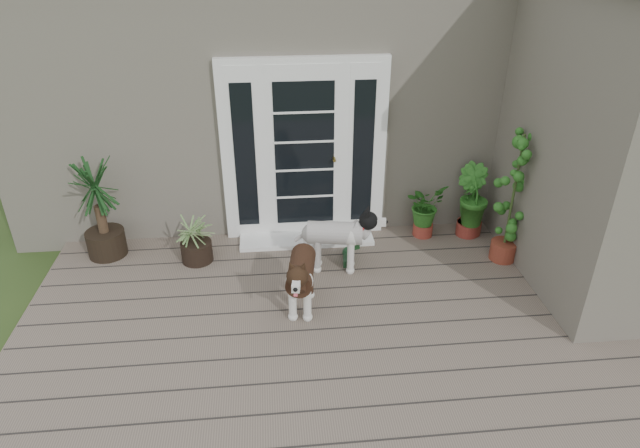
{
  "coord_description": "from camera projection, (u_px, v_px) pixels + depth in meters",
  "views": [
    {
      "loc": [
        -0.6,
        -3.36,
        3.52
      ],
      "look_at": [
        -0.1,
        1.75,
        0.7
      ],
      "focal_mm": 30.92,
      "sensor_mm": 36.0,
      "label": 1
    }
  ],
  "objects": [
    {
      "name": "herb_b",
      "position": [
        470.0,
        210.0,
        6.66
      ],
      "size": [
        0.62,
        0.62,
        0.68
      ],
      "primitive_type": "imported",
      "rotation": [
        0.0,
        0.0,
        2.05
      ],
      "color": "#225016",
      "rests_on": "deck"
    },
    {
      "name": "clog_left",
      "position": [
        352.0,
        242.0,
        6.58
      ],
      "size": [
        0.22,
        0.31,
        0.09
      ],
      "primitive_type": null,
      "rotation": [
        0.0,
        0.0,
        0.32
      ],
      "color": "black",
      "rests_on": "deck"
    },
    {
      "name": "herb_c",
      "position": [
        471.0,
        213.0,
        6.73
      ],
      "size": [
        0.5,
        0.5,
        0.55
      ],
      "primitive_type": "imported",
      "rotation": [
        0.0,
        0.0,
        4.07
      ],
      "color": "#2E651C",
      "rests_on": "deck"
    },
    {
      "name": "yucca",
      "position": [
        99.0,
        209.0,
        6.13
      ],
      "size": [
        1.0,
        1.0,
        1.19
      ],
      "primitive_type": null,
      "rotation": [
        0.0,
        0.0,
        -0.25
      ],
      "color": "black",
      "rests_on": "deck"
    },
    {
      "name": "herb_a",
      "position": [
        424.0,
        213.0,
        6.67
      ],
      "size": [
        0.65,
        0.65,
        0.6
      ],
      "primitive_type": "imported",
      "rotation": [
        0.0,
        0.0,
        0.59
      ],
      "color": "#1A5C1E",
      "rests_on": "deck"
    },
    {
      "name": "sapling",
      "position": [
        513.0,
        198.0,
        5.96
      ],
      "size": [
        0.61,
        0.61,
        1.56
      ],
      "primitive_type": null,
      "rotation": [
        0.0,
        0.0,
        0.43
      ],
      "color": "#205C1A",
      "rests_on": "deck"
    },
    {
      "name": "deck",
      "position": [
        345.0,
        356.0,
        4.99
      ],
      "size": [
        6.2,
        4.6,
        0.12
      ],
      "primitive_type": "cube",
      "color": "#6B5B4C",
      "rests_on": "ground"
    },
    {
      "name": "house_wing",
      "position": [
        622.0,
        147.0,
        5.48
      ],
      "size": [
        1.6,
        2.4,
        3.1
      ],
      "primitive_type": "cube",
      "color": "#665E54",
      "rests_on": "ground"
    },
    {
      "name": "brindle_dog",
      "position": [
        301.0,
        280.0,
        5.37
      ],
      "size": [
        0.46,
        0.84,
        0.67
      ],
      "primitive_type": null,
      "rotation": [
        0.0,
        0.0,
        2.99
      ],
      "color": "#3E2416",
      "rests_on": "deck"
    },
    {
      "name": "door_step",
      "position": [
        307.0,
        239.0,
        6.68
      ],
      "size": [
        1.6,
        0.4,
        0.05
      ],
      "primitive_type": "cube",
      "color": "white",
      "rests_on": "deck"
    },
    {
      "name": "spider_plant",
      "position": [
        195.0,
        236.0,
        6.15
      ],
      "size": [
        0.78,
        0.78,
        0.63
      ],
      "primitive_type": null,
      "rotation": [
        0.0,
        0.0,
        0.43
      ],
      "color": "#93A163",
      "rests_on": "deck"
    },
    {
      "name": "clog_right",
      "position": [
        348.0,
        257.0,
        6.26
      ],
      "size": [
        0.2,
        0.35,
        0.1
      ],
      "primitive_type": null,
      "rotation": [
        0.0,
        0.0,
        -0.13
      ],
      "color": "#16391D",
      "rests_on": "deck"
    },
    {
      "name": "white_dog",
      "position": [
        335.0,
        243.0,
        5.99
      ],
      "size": [
        0.84,
        0.46,
        0.67
      ],
      "primitive_type": null,
      "rotation": [
        0.0,
        0.0,
        -1.73
      ],
      "color": "silver",
      "rests_on": "deck"
    },
    {
      "name": "house_main",
      "position": [
        307.0,
        77.0,
        7.98
      ],
      "size": [
        7.4,
        4.0,
        3.1
      ],
      "primitive_type": "cube",
      "color": "#665E54",
      "rests_on": "ground"
    },
    {
      "name": "door_unit",
      "position": [
        304.0,
        152.0,
        6.35
      ],
      "size": [
        1.9,
        0.14,
        2.15
      ],
      "primitive_type": "cube",
      "color": "white",
      "rests_on": "deck"
    }
  ]
}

